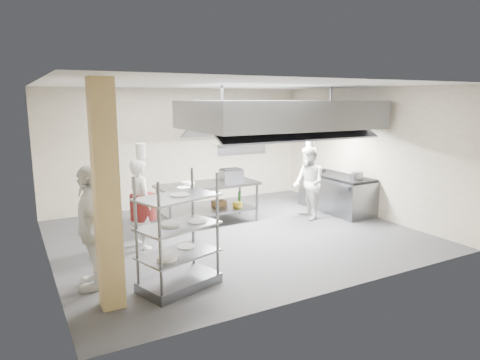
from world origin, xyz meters
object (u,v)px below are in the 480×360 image
chef_head (141,204)px  chef_plating (91,228)px  griddle (231,175)px  cooking_range (336,194)px  island (208,204)px  stockpot (357,175)px  chef_line (308,183)px  pass_rack (178,232)px

chef_head → chef_plating: size_ratio=0.93×
chef_plating → griddle: 4.18m
cooking_range → chef_head: bearing=-176.2°
chef_head → griddle: chef_head is taller
island → stockpot: 3.50m
chef_line → stockpot: size_ratio=6.26×
chef_head → chef_line: (3.92, 0.09, -0.00)m
island → chef_line: 2.34m
griddle → island: bearing=-165.0°
pass_rack → chef_line: bearing=10.0°
chef_head → pass_rack: bearing=169.2°
stockpot → island: bearing=159.9°
cooking_range → stockpot: bearing=-89.6°
chef_line → chef_plating: (-5.02, -1.42, 0.07)m
chef_head → griddle: (2.39, 0.97, 0.19)m
chef_line → chef_plating: 5.22m
cooking_range → stockpot: size_ratio=7.48×
stockpot → pass_rack: bearing=-162.1°
stockpot → chef_head: bearing=176.0°
stockpot → chef_plating: bearing=-170.8°
island → chef_head: (-1.74, -0.83, 0.39)m
griddle → stockpot: griddle is taller
chef_line → stockpot: chef_line is taller
griddle → chef_line: bearing=-26.6°
cooking_range → chef_line: 1.17m
chef_line → chef_plating: bearing=-61.3°
stockpot → cooking_range: bearing=90.4°
chef_plating → island: bearing=139.1°
cooking_range → chef_plating: (-6.08, -1.67, 0.49)m
pass_rack → chef_head: pass_rack is taller
chef_head → cooking_range: bearing=-96.6°
island → griddle: (0.65, 0.13, 0.57)m
chef_plating → stockpot: (6.08, 0.98, 0.09)m
island → chef_line: bearing=-20.2°
chef_head → griddle: 2.59m
pass_rack → chef_plating: chef_plating is taller
island → cooking_range: island is taller
pass_rack → chef_head: size_ratio=1.01×
pass_rack → chef_head: 1.97m
chef_line → griddle: 1.77m
island → stockpot: size_ratio=8.33×
cooking_range → chef_line: size_ratio=1.19×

